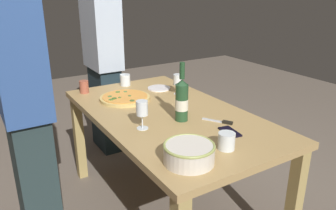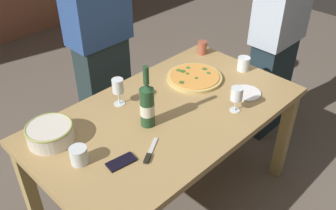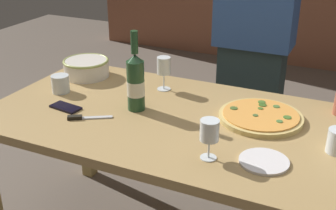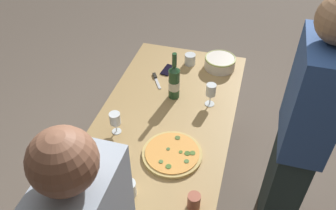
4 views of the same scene
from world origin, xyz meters
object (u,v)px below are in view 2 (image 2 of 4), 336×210
(cup_spare, at_px, (202,48))
(pizza, at_px, (194,77))
(cell_phone, at_px, (121,162))
(wine_bottle, at_px, (147,104))
(person_guest_left, at_px, (99,37))
(cup_ceramic, at_px, (79,155))
(side_plate, at_px, (246,93))
(pizza_knife, at_px, (150,154))
(person_host, at_px, (277,38))
(dining_table, at_px, (168,125))
(serving_bowl, at_px, (50,133))
(cup_amber, at_px, (244,64))
(wine_glass_near_pizza, at_px, (237,95))
(wine_glass_by_bottle, at_px, (118,87))

(cup_spare, bearing_deg, pizza, -147.24)
(cup_spare, bearing_deg, cell_phone, -158.00)
(wine_bottle, distance_m, person_guest_left, 0.90)
(cup_ceramic, xyz_separation_m, side_plate, (1.07, -0.23, -0.04))
(pizza_knife, relative_size, person_host, 0.11)
(dining_table, distance_m, cup_spare, 0.78)
(serving_bowl, height_order, cup_amber, serving_bowl)
(serving_bowl, xyz_separation_m, cell_phone, (0.15, -0.39, -0.05))
(dining_table, bearing_deg, serving_bowl, 156.94)
(dining_table, relative_size, wine_glass_near_pizza, 10.36)
(wine_bottle, relative_size, wine_glass_by_bottle, 2.14)
(person_host, bearing_deg, wine_glass_near_pizza, 16.95)
(wine_glass_by_bottle, distance_m, side_plate, 0.79)
(serving_bowl, bearing_deg, cup_spare, 3.29)
(person_host, bearing_deg, wine_glass_by_bottle, -11.49)
(wine_glass_near_pizza, relative_size, wine_glass_by_bottle, 0.91)
(pizza_knife, bearing_deg, cup_spare, 27.17)
(wine_glass_by_bottle, bearing_deg, wine_glass_near_pizza, -50.81)
(wine_glass_near_pizza, bearing_deg, cup_ceramic, 162.24)
(pizza, relative_size, wine_bottle, 1.00)
(dining_table, relative_size, pizza_knife, 9.02)
(wine_glass_by_bottle, height_order, person_guest_left, person_guest_left)
(pizza, relative_size, cup_amber, 3.92)
(serving_bowl, relative_size, person_host, 0.15)
(serving_bowl, bearing_deg, pizza, -7.22)
(pizza, distance_m, cup_ceramic, 0.98)
(person_guest_left, bearing_deg, pizza_knife, -14.28)
(cup_spare, height_order, cell_phone, cup_spare)
(wine_bottle, bearing_deg, person_guest_left, 69.47)
(cup_spare, relative_size, pizza_knife, 0.54)
(person_guest_left, bearing_deg, cell_phone, -21.67)
(wine_glass_by_bottle, xyz_separation_m, cup_amber, (0.85, -0.28, -0.07))
(wine_glass_near_pizza, xyz_separation_m, cell_phone, (-0.74, 0.13, -0.10))
(dining_table, height_order, cup_ceramic, cup_ceramic)
(pizza, bearing_deg, cup_spare, 32.76)
(wine_glass_near_pizza, bearing_deg, cup_amber, 29.95)
(cell_phone, relative_size, person_host, 0.09)
(person_host, bearing_deg, cup_spare, -36.20)
(pizza, height_order, pizza_knife, pizza)
(wine_bottle, relative_size, cell_phone, 2.52)
(side_plate, xyz_separation_m, cell_phone, (-0.93, 0.08, 0.00))
(side_plate, relative_size, pizza_knife, 1.02)
(pizza, height_order, serving_bowl, serving_bowl)
(wine_glass_near_pizza, relative_size, cup_amber, 1.67)
(cup_amber, xyz_separation_m, cell_phone, (-1.16, -0.11, -0.04))
(wine_glass_by_bottle, xyz_separation_m, cup_spare, (0.83, 0.07, -0.07))
(side_plate, xyz_separation_m, person_host, (0.67, 0.20, 0.08))
(person_host, bearing_deg, pizza_knife, 7.26)
(wine_glass_by_bottle, xyz_separation_m, cell_phone, (-0.31, -0.39, -0.12))
(pizza_knife, height_order, person_host, person_host)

